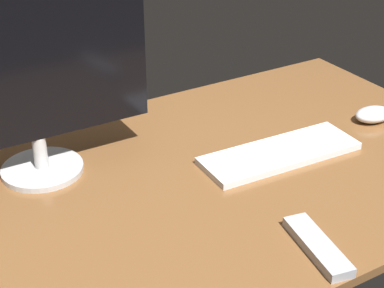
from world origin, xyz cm
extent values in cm
cube|color=brown|center=(0.00, 0.00, 1.00)|extent=(140.00, 84.00, 2.00)
cylinder|color=silver|center=(-29.77, 20.20, 2.64)|extent=(18.21, 18.21, 1.29)
cylinder|color=silver|center=(-29.77, 20.20, 7.06)|extent=(3.09, 3.09, 7.53)
cube|color=black|center=(-29.77, 20.20, 27.56)|extent=(51.76, 3.40, 33.47)
cube|color=white|center=(19.97, -1.61, 2.80)|extent=(38.73, 14.58, 1.60)
ellipsoid|color=silver|center=(51.92, 0.53, 3.89)|extent=(11.00, 8.11, 3.78)
cube|color=#B7B7BC|center=(4.44, -32.69, 2.99)|extent=(8.10, 18.61, 1.98)
camera|label=1|loc=(-61.82, -98.68, 74.68)|focal=58.10mm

